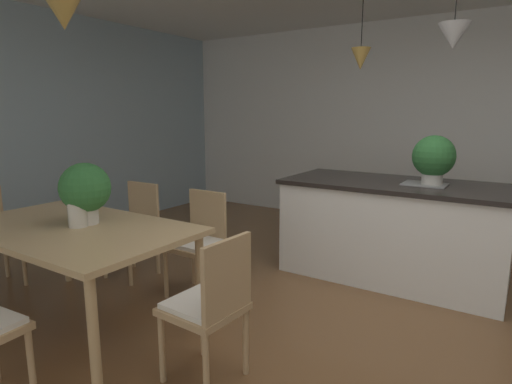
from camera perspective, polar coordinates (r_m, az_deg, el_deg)
ground_plane at (r=3.09m, az=14.72°, el=-19.74°), size 10.00×8.40×0.04m
wall_back_kitchen at (r=5.87m, az=25.62°, el=7.95°), size 10.00×0.12×2.70m
window_wall_left_glazing at (r=5.47m, az=-29.43°, el=7.50°), size 0.06×8.40×2.70m
dining_table at (r=3.27m, az=-23.46°, el=-5.31°), size 1.75×1.03×0.74m
chair_far_left at (r=4.14m, az=-16.09°, el=-4.43°), size 0.41×0.41×0.87m
chair_kitchen_end at (r=2.46m, az=-6.22°, el=-14.72°), size 0.42×0.42×0.87m
chair_far_right at (r=3.60m, az=-7.79°, el=-6.36°), size 0.40×0.40×0.87m
kitchen_island at (r=4.14m, az=17.98°, el=-4.72°), size 1.98×0.95×0.91m
pendant_over_table at (r=3.11m, az=-24.51°, el=21.02°), size 0.22×0.22×0.67m
pendant_over_island_main at (r=4.14m, az=13.91°, el=17.04°), size 0.18×0.18×0.79m
pendant_over_island_aux at (r=3.97m, az=25.07°, el=18.51°), size 0.25×0.25×0.67m
potted_plant_on_island at (r=3.96m, az=22.82°, el=4.30°), size 0.36×0.36×0.43m
potted_plant_on_table at (r=3.23m, az=-22.02°, el=0.33°), size 0.35×0.35×0.44m
vase_on_dining_table at (r=3.19m, az=-22.92°, el=-2.28°), size 0.13×0.13×0.23m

